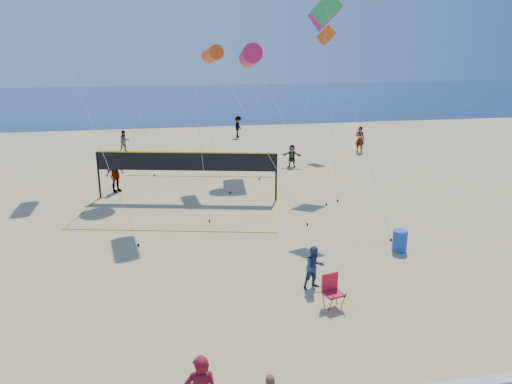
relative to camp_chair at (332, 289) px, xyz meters
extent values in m
plane|color=tan|center=(-1.76, -1.79, -0.59)|extent=(120.00, 120.00, 0.00)
cube|color=navy|center=(-1.76, 60.21, -0.58)|extent=(140.00, 50.00, 0.03)
imported|color=navy|center=(-0.17, 1.26, 0.14)|extent=(0.81, 0.69, 1.47)
imported|color=gray|center=(-7.49, 14.01, 0.37)|extent=(1.14, 1.11, 1.92)
imported|color=gray|center=(3.39, 17.76, 0.14)|extent=(1.42, 0.91, 1.46)
imported|color=gray|center=(9.52, 21.31, 0.38)|extent=(0.82, 0.83, 1.94)
imported|color=gray|center=(-7.66, 24.73, 0.21)|extent=(0.96, 0.87, 1.60)
imported|color=gray|center=(1.57, 28.91, 0.32)|extent=(1.10, 1.36, 1.83)
cube|color=red|center=(0.03, -0.10, -0.13)|extent=(0.68, 0.64, 0.06)
cube|color=red|center=(-0.03, 0.12, 0.18)|extent=(0.56, 0.19, 0.57)
cylinder|color=black|center=(-0.14, -0.36, -0.34)|extent=(0.09, 0.28, 0.73)
cylinder|color=black|center=(-0.25, 0.04, -0.34)|extent=(0.09, 0.28, 0.73)
cylinder|color=black|center=(0.30, -0.24, -0.34)|extent=(0.09, 0.28, 0.73)
cylinder|color=black|center=(0.19, 0.16, -0.34)|extent=(0.09, 0.28, 0.73)
cylinder|color=#1B44B0|center=(4.02, 3.58, -0.17)|extent=(0.71, 0.71, 0.85)
cylinder|color=black|center=(-8.22, 12.99, 0.63)|extent=(0.10, 0.10, 2.46)
cylinder|color=black|center=(0.74, 10.85, 0.63)|extent=(0.10, 0.10, 2.46)
cube|color=black|center=(-3.74, 11.92, 1.40)|extent=(8.96, 2.16, 0.92)
cube|color=gold|center=(-3.74, 11.92, 1.89)|extent=(8.96, 2.17, 0.06)
cube|color=gold|center=(-4.81, 7.44, -0.58)|extent=(9.16, 2.23, 0.02)
cube|color=gold|center=(-2.67, 16.40, -0.58)|extent=(9.16, 2.23, 0.02)
cylinder|color=silver|center=(-8.22, 9.80, 4.94)|extent=(4.39, 7.70, 10.98)
cylinder|color=black|center=(-6.03, 5.96, -0.54)|extent=(0.08, 0.08, 0.10)
cylinder|color=silver|center=(-3.32, 10.54, 5.43)|extent=(0.74, 4.64, 11.95)
cylinder|color=black|center=(-2.95, 8.23, -0.54)|extent=(0.08, 0.08, 0.10)
cylinder|color=#D94B12|center=(-1.87, 15.64, 6.62)|extent=(1.11, 2.07, 1.08)
cylinder|color=silver|center=(-0.29, 11.32, 3.04)|extent=(3.19, 8.66, 7.17)
cylinder|color=black|center=(1.30, 6.99, -0.54)|extent=(0.08, 0.08, 0.10)
cube|color=#24924B|center=(2.61, 9.46, 8.66)|extent=(1.43, 0.49, 1.48)
cylinder|color=silver|center=(3.39, 7.03, 4.06)|extent=(1.57, 4.87, 9.21)
cylinder|color=black|center=(4.16, 4.60, -0.54)|extent=(0.08, 0.08, 0.10)
cube|color=#D11C85|center=(4.30, 14.90, 8.81)|extent=(2.03, 0.40, 2.03)
cylinder|color=silver|center=(4.05, 12.48, 4.14)|extent=(0.51, 4.86, 9.37)
cylinder|color=black|center=(3.80, 10.05, -0.54)|extent=(0.08, 0.08, 0.10)
cylinder|color=silver|center=(-3.27, 15.10, 5.63)|extent=(3.73, 5.21, 12.36)
cylinder|color=black|center=(-1.42, 12.51, -0.54)|extent=(0.08, 0.08, 0.10)
cylinder|color=silver|center=(0.93, 17.66, 5.78)|extent=(0.52, 5.34, 12.65)
cylinder|color=black|center=(0.68, 15.00, -0.54)|extent=(0.08, 0.08, 0.10)
cylinder|color=silver|center=(-6.83, 18.65, 6.67)|extent=(2.74, 3.21, 14.44)
cylinder|color=black|center=(-5.48, 17.05, -0.54)|extent=(0.08, 0.08, 0.10)
cube|color=#D94B12|center=(7.08, 22.77, 7.74)|extent=(1.35, 0.75, 1.51)
cylinder|color=silver|center=(5.06, 20.09, 3.60)|extent=(4.06, 5.37, 8.29)
cylinder|color=black|center=(3.04, 17.42, -0.54)|extent=(0.08, 0.08, 0.10)
cylinder|color=#D21B54|center=(0.67, 17.85, 6.47)|extent=(1.39, 2.93, 1.56)
cylinder|color=silver|center=(1.86, 13.72, 2.96)|extent=(2.39, 8.27, 7.03)
cylinder|color=black|center=(3.05, 9.59, -0.54)|extent=(0.08, 0.08, 0.10)
camera|label=1|loc=(-4.85, -13.10, 7.22)|focal=35.00mm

